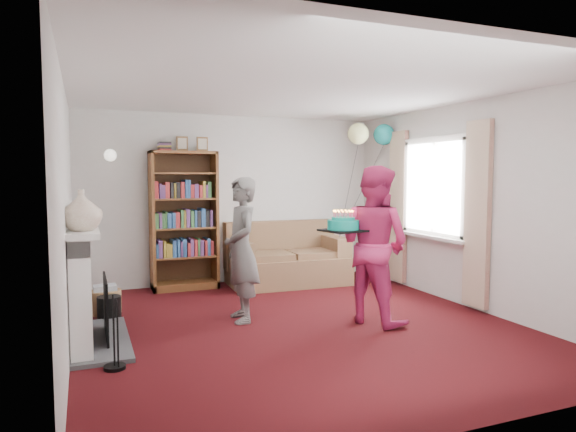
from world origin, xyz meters
name	(u,v)px	position (x,y,z in m)	size (l,w,h in m)	color
ground	(298,325)	(0.00, 0.00, 0.00)	(5.00, 5.00, 0.00)	black
wall_back	(233,199)	(0.00, 2.51, 1.25)	(4.50, 0.02, 2.50)	silver
wall_left	(65,216)	(-2.26, 0.00, 1.25)	(0.02, 5.00, 2.50)	silver
wall_right	(469,205)	(2.26, 0.00, 1.25)	(0.02, 5.00, 2.50)	silver
ceiling	(298,89)	(0.00, 0.00, 2.50)	(4.50, 5.00, 0.01)	white
fireplace	(88,291)	(-2.09, 0.19, 0.51)	(0.55, 1.80, 1.12)	#3F3F42
window_bay	(434,206)	(2.21, 0.60, 1.20)	(0.14, 2.02, 2.20)	white
wall_sconce	(110,155)	(-1.75, 2.36, 1.88)	(0.16, 0.23, 0.16)	gold
bookcase	(183,222)	(-0.79, 2.30, 0.95)	(0.92, 0.42, 2.16)	#472B14
sofa	(286,260)	(0.68, 2.07, 0.34)	(1.72, 0.91, 0.91)	olive
wicker_basket	(105,301)	(-1.90, 1.28, 0.15)	(0.36, 0.36, 0.33)	olive
person_striped	(241,249)	(-0.50, 0.41, 0.80)	(0.58, 0.38, 1.59)	black
person_magenta	(374,245)	(0.83, -0.18, 0.86)	(0.83, 0.65, 1.71)	#B82459
birthday_cake	(343,225)	(0.43, -0.21, 1.09)	(0.40, 0.40, 0.22)	black
balloons	(371,134)	(1.90, 1.71, 2.22)	(0.86, 0.31, 1.71)	#3F3F3F
mantel_vase	(82,210)	(-2.12, -0.15, 1.31)	(0.35, 0.35, 0.36)	beige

